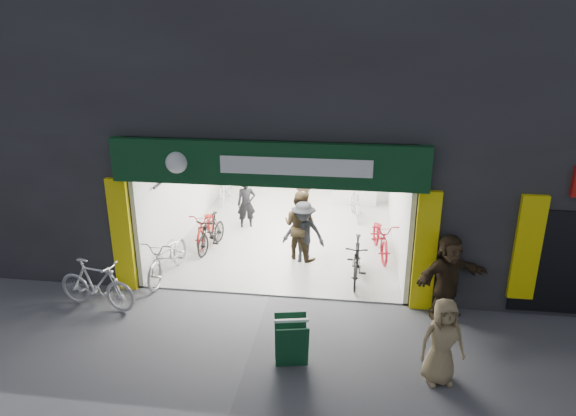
% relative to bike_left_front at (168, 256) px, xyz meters
% --- Properties ---
extents(ground, '(60.00, 60.00, 0.00)m').
position_rel_bike_left_front_xyz_m(ground, '(2.50, -0.60, -0.54)').
color(ground, '#56565B').
rests_on(ground, ground).
extents(building, '(17.00, 10.27, 8.00)m').
position_rel_bike_left_front_xyz_m(building, '(3.41, 4.39, 3.78)').
color(building, '#232326').
rests_on(building, ground).
extents(bike_left_front, '(0.85, 2.10, 1.08)m').
position_rel_bike_left_front_xyz_m(bike_left_front, '(0.00, 0.00, 0.00)').
color(bike_left_front, '#A8A8AD').
rests_on(bike_left_front, ground).
extents(bike_left_midfront, '(0.71, 1.68, 0.98)m').
position_rel_bike_left_front_xyz_m(bike_left_midfront, '(0.58, 1.64, -0.05)').
color(bike_left_midfront, black).
rests_on(bike_left_midfront, ground).
extents(bike_left_midback, '(0.70, 1.82, 0.94)m').
position_rel_bike_left_front_xyz_m(bike_left_midback, '(0.30, 2.12, -0.07)').
color(bike_left_midback, maroon).
rests_on(bike_left_midback, ground).
extents(bike_left_back, '(0.58, 1.87, 1.11)m').
position_rel_bike_left_front_xyz_m(bike_left_back, '(0.00, 5.52, 0.02)').
color(bike_left_back, '#BCBDC1').
rests_on(bike_left_back, ground).
extents(bike_right_front, '(0.56, 1.75, 1.04)m').
position_rel_bike_left_front_xyz_m(bike_right_front, '(4.39, 0.40, -0.02)').
color(bike_right_front, black).
rests_on(bike_right_front, ground).
extents(bike_right_mid, '(0.92, 1.97, 1.00)m').
position_rel_bike_left_front_xyz_m(bike_right_mid, '(5.00, 1.93, -0.04)').
color(bike_right_mid, maroon).
rests_on(bike_right_mid, ground).
extents(bike_right_back, '(0.72, 1.63, 0.95)m').
position_rel_bike_left_front_xyz_m(bike_right_back, '(4.33, 4.54, -0.06)').
color(bike_right_back, '#AAAAAF').
rests_on(bike_right_back, ground).
extents(parked_bike, '(1.89, 0.84, 1.10)m').
position_rel_bike_left_front_xyz_m(parked_bike, '(-0.99, -1.54, 0.01)').
color(parked_bike, silver).
rests_on(parked_bike, ground).
extents(customer_a, '(0.64, 0.52, 1.49)m').
position_rel_bike_left_front_xyz_m(customer_a, '(1.17, 3.32, 0.21)').
color(customer_a, black).
rests_on(customer_a, ground).
extents(customer_b, '(1.08, 0.98, 1.81)m').
position_rel_bike_left_front_xyz_m(customer_b, '(2.95, 1.42, 0.37)').
color(customer_b, '#312616').
rests_on(customer_b, ground).
extents(customer_c, '(1.11, 0.71, 1.63)m').
position_rel_bike_left_front_xyz_m(customer_c, '(3.07, 1.17, 0.27)').
color(customer_c, black).
rests_on(customer_c, ground).
extents(customer_d, '(1.08, 0.56, 1.77)m').
position_rel_bike_left_front_xyz_m(customer_d, '(2.69, 4.98, 0.35)').
color(customer_d, '#907454').
rests_on(customer_d, ground).
extents(pedestrian_near, '(0.83, 0.63, 1.53)m').
position_rel_bike_left_front_xyz_m(pedestrian_near, '(5.80, -3.02, 0.23)').
color(pedestrian_near, '#8A7550').
rests_on(pedestrian_near, ground).
extents(pedestrian_far, '(1.71, 1.27, 1.79)m').
position_rel_bike_left_front_xyz_m(pedestrian_far, '(6.20, -0.90, 0.35)').
color(pedestrian_far, '#352718').
rests_on(pedestrian_far, ground).
extents(sandwich_board, '(0.67, 0.68, 0.88)m').
position_rel_bike_left_front_xyz_m(sandwich_board, '(3.29, -2.91, -0.06)').
color(sandwich_board, '#0F3E21').
rests_on(sandwich_board, ground).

